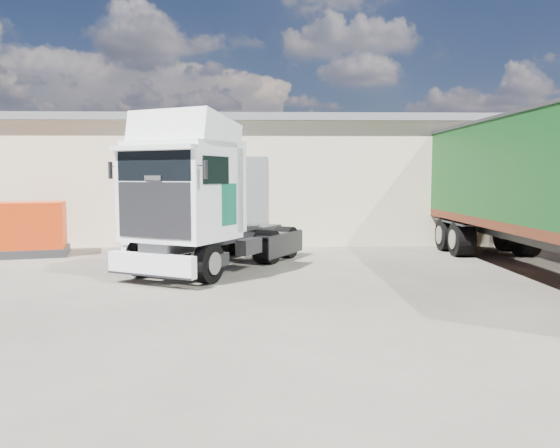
{
  "coord_description": "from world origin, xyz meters",
  "views": [
    {
      "loc": [
        -0.03,
        -11.7,
        2.82
      ],
      "look_at": [
        0.34,
        3.0,
        1.53
      ],
      "focal_mm": 35.0,
      "sensor_mm": 36.0,
      "label": 1
    }
  ],
  "objects_px": {
    "tractor_unit": "(199,207)",
    "panel_van": "(175,222)",
    "orange_skip": "(22,233)",
    "box_trailer": "(552,177)"
  },
  "relations": [
    {
      "from": "tractor_unit",
      "to": "panel_van",
      "type": "distance_m",
      "value": 5.07
    },
    {
      "from": "panel_van",
      "to": "orange_skip",
      "type": "height_order",
      "value": "panel_van"
    },
    {
      "from": "panel_van",
      "to": "orange_skip",
      "type": "xyz_separation_m",
      "value": [
        -5.23,
        -1.18,
        -0.26
      ]
    },
    {
      "from": "orange_skip",
      "to": "box_trailer",
      "type": "bearing_deg",
      "value": -29.64
    },
    {
      "from": "box_trailer",
      "to": "panel_van",
      "type": "distance_m",
      "value": 12.8
    },
    {
      "from": "box_trailer",
      "to": "panel_van",
      "type": "relative_size",
      "value": 2.5
    },
    {
      "from": "panel_van",
      "to": "box_trailer",
      "type": "bearing_deg",
      "value": -13.82
    },
    {
      "from": "tractor_unit",
      "to": "panel_van",
      "type": "xyz_separation_m",
      "value": [
        -1.49,
        4.77,
        -0.83
      ]
    },
    {
      "from": "panel_van",
      "to": "orange_skip",
      "type": "distance_m",
      "value": 5.37
    },
    {
      "from": "tractor_unit",
      "to": "box_trailer",
      "type": "bearing_deg",
      "value": 22.97
    }
  ]
}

